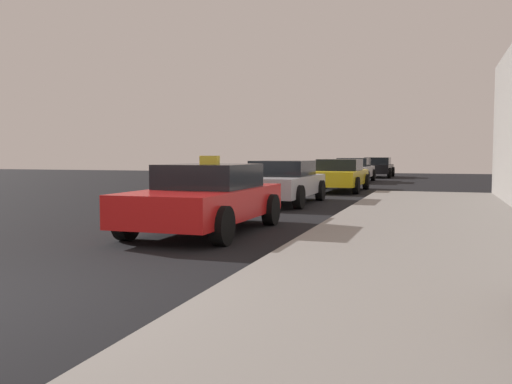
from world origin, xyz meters
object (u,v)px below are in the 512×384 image
Objects in this scene: car_red at (206,197)px; car_yellow at (339,175)px; car_silver at (282,182)px; car_white at (354,170)px; car_black at (377,167)px.

car_red reaches higher than car_yellow.
car_silver is 6.11m from car_yellow.
car_black is at bearing -95.38° from car_white.
car_white is at bearing -85.84° from car_yellow.
car_silver is at bearing 83.61° from car_yellow.
car_yellow and car_white have the same top height.
car_silver is (-0.28, 6.22, 0.00)m from car_red.
car_silver is 0.97× the size of car_yellow.
car_red reaches higher than car_white.
car_silver is 0.99× the size of car_white.
car_red reaches higher than car_silver.
car_silver and car_black have the same top height.
car_yellow is (0.68, 6.07, 0.00)m from car_silver.
car_yellow is 14.15m from car_black.
car_red is 0.94× the size of car_white.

